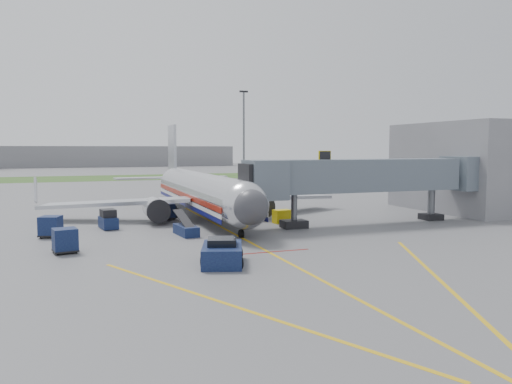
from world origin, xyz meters
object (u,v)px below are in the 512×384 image
object	(u,v)px
airliner	(201,191)
baggage_tug	(108,220)
belt_loader	(186,229)
pushback_tug	(222,253)
ramp_worker	(155,211)

from	to	relation	value
airliner	baggage_tug	bearing A→B (deg)	-152.85
airliner	belt_loader	xyz separation A→B (m)	(-3.90, -10.57, -2.17)
baggage_tug	belt_loader	xyz separation A→B (m)	(5.77, -5.61, -0.29)
airliner	belt_loader	distance (m)	11.48
pushback_tug	belt_loader	bearing A→B (deg)	89.47
airliner	baggage_tug	xyz separation A→B (m)	(-9.67, -4.96, -1.88)
airliner	pushback_tug	distance (m)	22.03
ramp_worker	pushback_tug	bearing A→B (deg)	-125.83
baggage_tug	belt_loader	size ratio (longest dim) A/B	0.67
baggage_tug	belt_loader	bearing A→B (deg)	-44.20
airliner	pushback_tug	bearing A→B (deg)	-100.51
airliner	ramp_worker	distance (m)	5.15
airliner	pushback_tug	world-z (taller)	airliner
airliner	baggage_tug	world-z (taller)	airliner
ramp_worker	airliner	bearing A→B (deg)	-43.34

